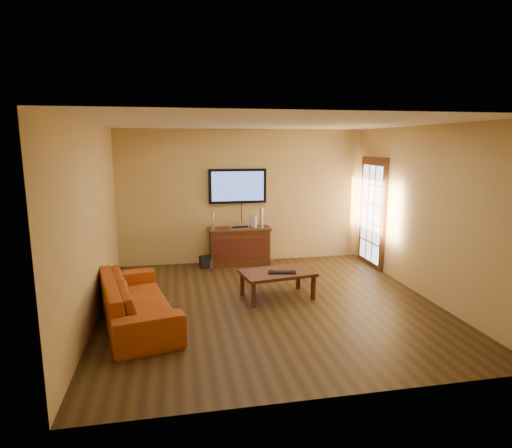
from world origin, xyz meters
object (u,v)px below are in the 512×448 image
object	(u,v)px
coffee_table	(277,275)
speaker_left	(213,221)
keyboard	(282,272)
television	(238,186)
av_receiver	(239,226)
media_console	(240,246)
game_console	(254,222)
speaker_right	(261,219)
subwoofer	(206,262)
bottle	(212,266)
sofa	(136,292)

from	to	relation	value
coffee_table	speaker_left	distance (m)	2.24
keyboard	speaker_left	bearing A→B (deg)	112.85
television	av_receiver	xyz separation A→B (m)	(-0.01, -0.18, -0.78)
media_console	av_receiver	world-z (taller)	av_receiver
game_console	speaker_right	bearing A→B (deg)	-41.29
speaker_right	keyboard	world-z (taller)	speaker_right
television	subwoofer	xyz separation A→B (m)	(-0.69, -0.30, -1.46)
keyboard	subwoofer	bearing A→B (deg)	117.85
media_console	television	bearing A→B (deg)	90.00
coffee_table	subwoofer	distance (m)	2.16
coffee_table	bottle	distance (m)	1.91
sofa	bottle	world-z (taller)	sofa
coffee_table	speaker_right	xyz separation A→B (m)	(0.15, 1.98, 0.55)
television	keyboard	distance (m)	2.57
speaker_left	media_console	bearing A→B (deg)	-0.71
media_console	game_console	xyz separation A→B (m)	(0.30, 0.02, 0.49)
media_console	subwoofer	world-z (taller)	media_console
keyboard	bottle	bearing A→B (deg)	118.63
bottle	speaker_left	bearing A→B (deg)	78.38
keyboard	television	bearing A→B (deg)	98.77
speaker_right	av_receiver	xyz separation A→B (m)	(-0.46, 0.04, -0.14)
coffee_table	keyboard	size ratio (longest dim) A/B	2.63
sofa	game_console	size ratio (longest dim) A/B	8.95
subwoofer	game_console	bearing A→B (deg)	-1.82
game_console	keyboard	bearing A→B (deg)	-113.01
sofa	speaker_left	xyz separation A→B (m)	(1.29, 2.55, 0.49)
coffee_table	subwoofer	xyz separation A→B (m)	(-0.99, 1.90, -0.27)
game_console	keyboard	world-z (taller)	game_console
keyboard	av_receiver	bearing A→B (deg)	99.90
television	subwoofer	size ratio (longest dim) A/B	5.27
coffee_table	av_receiver	bearing A→B (deg)	98.76
game_console	bottle	size ratio (longest dim) A/B	1.14
coffee_table	av_receiver	world-z (taller)	av_receiver
keyboard	media_console	bearing A→B (deg)	99.59
av_receiver	bottle	distance (m)	0.97
sofa	speaker_left	world-z (taller)	speaker_left
sofa	keyboard	bearing A→B (deg)	-90.84
subwoofer	sofa	bearing A→B (deg)	-123.67
speaker_left	keyboard	xyz separation A→B (m)	(0.88, -2.09, -0.47)
coffee_table	media_console	bearing A→B (deg)	98.43
television	coffee_table	xyz separation A→B (m)	(0.30, -2.20, -1.19)
bottle	keyboard	world-z (taller)	keyboard
sofa	av_receiver	bearing A→B (deg)	-47.88
television	subwoofer	world-z (taller)	television
av_receiver	bottle	bearing A→B (deg)	-152.79
sofa	speaker_right	distance (m)	3.42
bottle	av_receiver	bearing A→B (deg)	31.31
media_console	speaker_left	distance (m)	0.75
speaker_left	bottle	bearing A→B (deg)	-101.62
sofa	speaker_right	world-z (taller)	speaker_right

